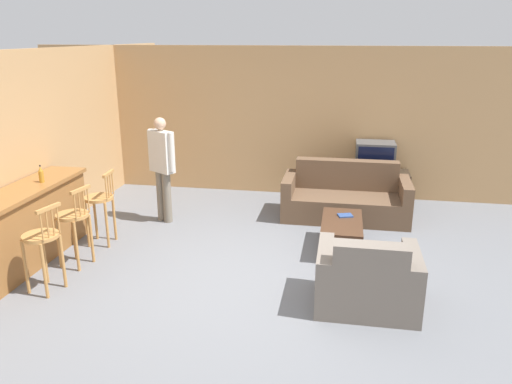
% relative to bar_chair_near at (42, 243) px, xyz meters
% --- Properties ---
extents(ground_plane, '(24.00, 24.00, 0.00)m').
position_rel_bar_chair_near_xyz_m(ground_plane, '(2.29, 0.57, -0.58)').
color(ground_plane, slate).
extents(wall_back, '(9.40, 0.08, 2.60)m').
position_rel_bar_chair_near_xyz_m(wall_back, '(2.29, 4.15, 0.72)').
color(wall_back, tan).
rests_on(wall_back, ground_plane).
extents(wall_left, '(0.08, 8.58, 2.60)m').
position_rel_bar_chair_near_xyz_m(wall_left, '(-0.97, 1.86, 0.72)').
color(wall_left, tan).
rests_on(wall_left, ground_plane).
extents(bar_counter, '(0.55, 2.11, 0.97)m').
position_rel_bar_chair_near_xyz_m(bar_counter, '(-0.63, 0.68, -0.09)').
color(bar_counter, brown).
rests_on(bar_counter, ground_plane).
extents(bar_chair_near, '(0.47, 0.47, 1.03)m').
position_rel_bar_chair_near_xyz_m(bar_chair_near, '(0.00, 0.00, 0.00)').
color(bar_chair_near, '#B77F42').
rests_on(bar_chair_near, ground_plane).
extents(bar_chair_mid, '(0.46, 0.46, 1.03)m').
position_rel_bar_chair_near_xyz_m(bar_chair_mid, '(0.00, 0.67, 0.00)').
color(bar_chair_mid, '#B77F42').
rests_on(bar_chair_mid, ground_plane).
extents(bar_chair_far, '(0.42, 0.42, 1.03)m').
position_rel_bar_chair_near_xyz_m(bar_chair_far, '(0.00, 1.36, 0.00)').
color(bar_chair_far, '#B77F42').
rests_on(bar_chair_far, ground_plane).
extents(couch_far, '(1.95, 0.90, 0.86)m').
position_rel_bar_chair_near_xyz_m(couch_far, '(3.30, 3.02, -0.28)').
color(couch_far, brown).
rests_on(couch_far, ground_plane).
extents(armchair_near, '(1.06, 0.85, 0.84)m').
position_rel_bar_chair_near_xyz_m(armchair_near, '(3.54, 0.26, -0.28)').
color(armchair_near, '#70665B').
rests_on(armchair_near, ground_plane).
extents(coffee_table, '(0.53, 1.03, 0.41)m').
position_rel_bar_chair_near_xyz_m(coffee_table, '(3.25, 1.72, -0.23)').
color(coffee_table, '#472D1E').
rests_on(coffee_table, ground_plane).
extents(tv_unit, '(1.19, 0.51, 0.55)m').
position_rel_bar_chair_near_xyz_m(tv_unit, '(3.75, 3.82, -0.30)').
color(tv_unit, '#2D2319').
rests_on(tv_unit, ground_plane).
extents(tv, '(0.64, 0.48, 0.51)m').
position_rel_bar_chair_near_xyz_m(tv, '(3.75, 3.82, 0.23)').
color(tv, '#4C4C4C').
rests_on(tv, tv_unit).
extents(bottle, '(0.06, 0.06, 0.23)m').
position_rel_bar_chair_near_xyz_m(bottle, '(-0.56, 0.96, 0.50)').
color(bottle, '#B27A23').
rests_on(bottle, bar_counter).
extents(book_on_table, '(0.22, 0.19, 0.02)m').
position_rel_bar_chair_near_xyz_m(book_on_table, '(3.29, 1.91, -0.15)').
color(book_on_table, navy).
rests_on(book_on_table, coffee_table).
extents(person_by_window, '(0.48, 0.36, 1.61)m').
position_rel_bar_chair_near_xyz_m(person_by_window, '(0.54, 2.36, 0.34)').
color(person_by_window, '#756B5B').
rests_on(person_by_window, ground_plane).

